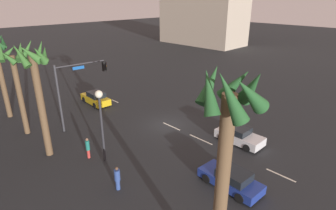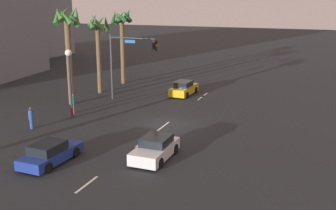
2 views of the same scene
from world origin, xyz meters
name	(u,v)px [view 2 (image 2 of 2)]	position (x,y,z in m)	size (l,w,h in m)	color
ground_plane	(166,124)	(0.00, 0.00, 0.00)	(220.00, 220.00, 0.00)	#232628
lane_stripe_1	(87,184)	(-11.60, 0.00, 0.01)	(2.17, 0.14, 0.01)	silver
lane_stripe_2	(144,141)	(-4.26, 0.00, 0.01)	(2.57, 0.14, 0.01)	silver
lane_stripe_3	(163,126)	(-0.58, 0.00, 0.01)	(2.33, 0.14, 0.01)	silver
lane_stripe_4	(201,98)	(9.46, 0.00, 0.01)	(1.97, 0.14, 0.01)	silver
lane_stripe_5	(205,95)	(10.76, 0.00, 0.01)	(1.87, 0.14, 0.01)	silver
car_0	(155,149)	(-6.86, -1.98, 0.64)	(4.05, 1.96, 1.39)	silver
car_1	(50,153)	(-9.84, 3.65, 0.61)	(4.30, 1.99, 1.34)	navy
car_2	(184,88)	(10.04, 2.04, 0.67)	(4.30, 1.94, 1.47)	gold
traffic_signal	(126,57)	(5.65, 6.31, 4.30)	(0.56, 5.08, 6.33)	#38383D
streetlamp	(69,70)	(-1.26, 7.92, 4.05)	(0.56, 0.56, 5.72)	#2D2D33
pedestrian_0	(73,103)	(-0.03, 8.62, 0.92)	(0.34, 0.34, 1.72)	#BF3833
pedestrian_1	(31,118)	(-4.80, 9.16, 0.88)	(0.53, 0.53, 1.69)	#2D478C
palm_tree_0	(122,29)	(13.07, 10.56, 6.31)	(2.46, 2.56, 8.68)	brown
palm_tree_1	(68,34)	(2.68, 10.61, 6.51)	(2.45, 2.63, 9.08)	brown
palm_tree_2	(98,37)	(7.74, 10.52, 5.87)	(2.66, 2.59, 8.33)	brown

